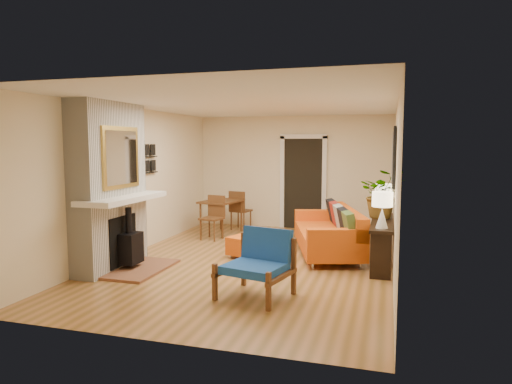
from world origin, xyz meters
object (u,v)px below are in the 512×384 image
Objects in this scene: sofa at (332,232)px; ottoman at (254,245)px; blue_chair at (259,260)px; houseplant at (383,194)px; lamp_near at (382,205)px; dining_table at (224,207)px; console_table at (382,230)px; lamp_far at (384,196)px.

ottoman is (-1.27, -0.61, -0.18)m from sofa.
houseplant is (1.49, 2.28, 0.67)m from blue_chair.
ottoman is 2.38m from lamp_near.
sofa is 2.75m from dining_table.
lamp_near is 0.98m from houseplant.
sofa is at bearing 125.63° from lamp_near.
lamp_near is (1.50, 1.30, 0.60)m from blue_chair.
sofa is at bearing 25.63° from ottoman.
dining_table is at bearing 116.64° from blue_chair.
console_table is 0.63m from houseplant.
blue_chair is at bearing -139.06° from lamp_near.
houseplant is (-0.01, -0.36, 0.07)m from lamp_far.
dining_table is 2.09× the size of houseplant.
lamp_far is (0.00, 0.67, 0.49)m from console_table.
lamp_near is 0.66× the size of houseplant.
houseplant reaches higher than dining_table.
dining_table is (-1.21, 1.79, 0.38)m from ottoman.
lamp_near is at bearing -54.37° from sofa.
blue_chair is (-0.63, -2.51, 0.07)m from sofa.
sofa is 1.11m from lamp_far.
lamp_far is at bearing 60.47° from blue_chair.
console_table is at bearing 52.79° from blue_chair.
dining_table is at bearing 157.19° from houseplant.
console_table is 3.43× the size of lamp_far.
lamp_far reaches higher than ottoman.
dining_table is 3.66m from houseplant.
sofa is 2.69× the size of ottoman.
ottoman is at bearing -160.76° from lamp_far.
ottoman is at bearing -154.37° from sofa.
ottoman is 2.19m from dining_table.
houseplant reaches higher than console_table.
ottoman is 0.92× the size of blue_chair.
houseplant is (2.13, 0.38, 0.92)m from ottoman.
lamp_near reaches higher than blue_chair.
houseplant is (3.34, -1.40, 0.54)m from dining_table.
lamp_near is (0.87, -1.21, 0.67)m from sofa.
sofa is 1.04m from console_table.
houseplant is at bearing -14.92° from sofa.
dining_table is (-1.85, 3.69, 0.13)m from blue_chair.
lamp_far reaches higher than blue_chair.
lamp_far is (0.00, 1.35, 0.00)m from lamp_near.
console_table is at bearing 90.00° from lamp_near.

